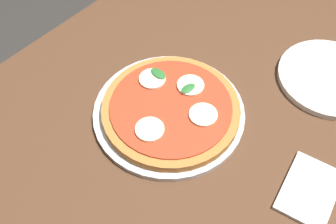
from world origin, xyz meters
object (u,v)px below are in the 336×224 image
(pizza, at_px, (172,107))
(plate_white, at_px, (330,78))
(dining_table, at_px, (179,148))
(serving_tray, at_px, (168,113))
(napkin, at_px, (310,190))

(pizza, relative_size, plate_white, 1.24)
(dining_table, bearing_deg, pizza, 78.56)
(serving_tray, bearing_deg, napkin, -83.17)
(dining_table, height_order, napkin, napkin)
(dining_table, distance_m, serving_tray, 0.11)
(serving_tray, relative_size, napkin, 2.37)
(serving_tray, bearing_deg, plate_white, -34.12)
(dining_table, relative_size, serving_tray, 4.75)
(dining_table, height_order, plate_white, plate_white)
(serving_tray, height_order, napkin, serving_tray)
(pizza, relative_size, napkin, 2.13)
(dining_table, distance_m, napkin, 0.30)
(dining_table, distance_m, plate_white, 0.36)
(dining_table, bearing_deg, plate_white, -30.45)
(serving_tray, xyz_separation_m, plate_white, (0.30, -0.20, 0.00))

